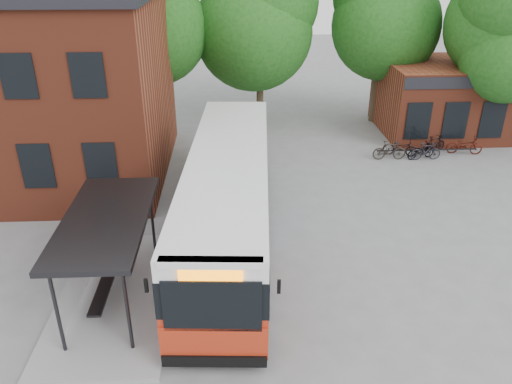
{
  "coord_description": "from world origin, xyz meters",
  "views": [
    {
      "loc": [
        -0.77,
        -13.73,
        9.87
      ],
      "look_at": [
        0.01,
        2.17,
        2.0
      ],
      "focal_mm": 35.0,
      "sensor_mm": 36.0,
      "label": 1
    }
  ],
  "objects_px": {
    "bus_shelter": "(111,258)",
    "bicycle_4": "(421,151)",
    "bicycle_2": "(400,147)",
    "bicycle_5": "(434,144)",
    "bicycle_3": "(426,151)",
    "bicycle_6": "(464,145)",
    "bicycle_1": "(389,150)",
    "city_bus": "(229,198)"
  },
  "relations": [
    {
      "from": "bus_shelter",
      "to": "bicycle_2",
      "type": "height_order",
      "value": "bus_shelter"
    },
    {
      "from": "city_bus",
      "to": "bicycle_3",
      "type": "distance_m",
      "value": 12.39
    },
    {
      "from": "bicycle_1",
      "to": "bicycle_3",
      "type": "height_order",
      "value": "bicycle_1"
    },
    {
      "from": "bus_shelter",
      "to": "bicycle_2",
      "type": "xyz_separation_m",
      "value": [
        12.45,
        11.17,
        -1.0
      ]
    },
    {
      "from": "bus_shelter",
      "to": "bicycle_4",
      "type": "xyz_separation_m",
      "value": [
        13.37,
        10.7,
        -1.04
      ]
    },
    {
      "from": "bicycle_5",
      "to": "bicycle_4",
      "type": "bearing_deg",
      "value": 105.68
    },
    {
      "from": "bicycle_5",
      "to": "bicycle_2",
      "type": "bearing_deg",
      "value": 76.27
    },
    {
      "from": "bicycle_5",
      "to": "bicycle_6",
      "type": "bearing_deg",
      "value": -123.77
    },
    {
      "from": "bicycle_5",
      "to": "bicycle_6",
      "type": "xyz_separation_m",
      "value": [
        1.53,
        -0.27,
        0.01
      ]
    },
    {
      "from": "bicycle_2",
      "to": "bicycle_4",
      "type": "relative_size",
      "value": 1.1
    },
    {
      "from": "bus_shelter",
      "to": "bicycle_6",
      "type": "bearing_deg",
      "value": 35.29
    },
    {
      "from": "bus_shelter",
      "to": "bicycle_2",
      "type": "relative_size",
      "value": 4.04
    },
    {
      "from": "city_bus",
      "to": "bicycle_2",
      "type": "bearing_deg",
      "value": 44.9
    },
    {
      "from": "bicycle_6",
      "to": "city_bus",
      "type": "bearing_deg",
      "value": 133.93
    },
    {
      "from": "bicycle_1",
      "to": "city_bus",
      "type": "bearing_deg",
      "value": 132.72
    },
    {
      "from": "city_bus",
      "to": "bicycle_1",
      "type": "bearing_deg",
      "value": 45.34
    },
    {
      "from": "bicycle_2",
      "to": "bicycle_3",
      "type": "height_order",
      "value": "bicycle_3"
    },
    {
      "from": "bicycle_1",
      "to": "bicycle_4",
      "type": "bearing_deg",
      "value": -86.67
    },
    {
      "from": "city_bus",
      "to": "bicycle_3",
      "type": "xyz_separation_m",
      "value": [
        10.02,
        7.19,
        -1.22
      ]
    },
    {
      "from": "bicycle_2",
      "to": "bicycle_5",
      "type": "distance_m",
      "value": 1.93
    },
    {
      "from": "bus_shelter",
      "to": "bicycle_1",
      "type": "xyz_separation_m",
      "value": [
        11.71,
        10.63,
        -0.94
      ]
    },
    {
      "from": "bicycle_2",
      "to": "bicycle_6",
      "type": "relative_size",
      "value": 0.95
    },
    {
      "from": "city_bus",
      "to": "bicycle_6",
      "type": "distance_m",
      "value": 14.7
    },
    {
      "from": "bicycle_3",
      "to": "bicycle_6",
      "type": "distance_m",
      "value": 2.42
    },
    {
      "from": "city_bus",
      "to": "bicycle_1",
      "type": "height_order",
      "value": "city_bus"
    },
    {
      "from": "bicycle_1",
      "to": "bicycle_5",
      "type": "bearing_deg",
      "value": -70.8
    },
    {
      "from": "bicycle_4",
      "to": "bicycle_5",
      "type": "distance_m",
      "value": 1.27
    },
    {
      "from": "bicycle_1",
      "to": "bicycle_6",
      "type": "height_order",
      "value": "bicycle_1"
    },
    {
      "from": "bicycle_3",
      "to": "bicycle_6",
      "type": "bearing_deg",
      "value": -75.03
    },
    {
      "from": "bicycle_1",
      "to": "bicycle_2",
      "type": "xyz_separation_m",
      "value": [
        0.74,
        0.54,
        -0.06
      ]
    },
    {
      "from": "bicycle_1",
      "to": "bicycle_2",
      "type": "distance_m",
      "value": 0.92
    },
    {
      "from": "bicycle_5",
      "to": "bicycle_6",
      "type": "relative_size",
      "value": 0.85
    },
    {
      "from": "bicycle_2",
      "to": "bicycle_5",
      "type": "relative_size",
      "value": 1.12
    },
    {
      "from": "bus_shelter",
      "to": "bicycle_4",
      "type": "distance_m",
      "value": 17.16
    },
    {
      "from": "city_bus",
      "to": "bus_shelter",
      "type": "bearing_deg",
      "value": -133.27
    },
    {
      "from": "bicycle_5",
      "to": "bicycle_3",
      "type": "bearing_deg",
      "value": 117.9
    },
    {
      "from": "city_bus",
      "to": "bicycle_4",
      "type": "bearing_deg",
      "value": 40.41
    },
    {
      "from": "bicycle_3",
      "to": "bicycle_5",
      "type": "bearing_deg",
      "value": -40.76
    },
    {
      "from": "bicycle_2",
      "to": "bicycle_6",
      "type": "xyz_separation_m",
      "value": [
        3.43,
        0.06,
        0.02
      ]
    },
    {
      "from": "bus_shelter",
      "to": "bicycle_5",
      "type": "height_order",
      "value": "bus_shelter"
    },
    {
      "from": "city_bus",
      "to": "bicycle_4",
      "type": "distance_m",
      "value": 12.35
    },
    {
      "from": "city_bus",
      "to": "bicycle_1",
      "type": "distance_m",
      "value": 11.02
    }
  ]
}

